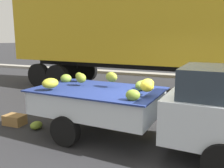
# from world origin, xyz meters

# --- Properties ---
(ground) EXTENTS (220.00, 220.00, 0.00)m
(ground) POSITION_xyz_m (0.00, 0.00, 0.00)
(ground) COLOR #28282B
(curb_strip) EXTENTS (80.00, 0.80, 0.16)m
(curb_strip) POSITION_xyz_m (0.00, 9.18, 0.08)
(curb_strip) COLOR gray
(curb_strip) RESTS_ON ground
(pickup_truck) EXTENTS (5.06, 1.98, 1.70)m
(pickup_truck) POSITION_xyz_m (0.75, -0.23, 0.88)
(pickup_truck) COLOR silver
(pickup_truck) RESTS_ON ground
(semi_trailer) EXTENTS (12.12, 3.22, 3.95)m
(semi_trailer) POSITION_xyz_m (-1.57, 4.69, 2.54)
(semi_trailer) COLOR gold
(semi_trailer) RESTS_ON ground
(fallen_banana_bunch_near_tailgate) EXTENTS (0.30, 0.35, 0.19)m
(fallen_banana_bunch_near_tailgate) POSITION_xyz_m (-2.78, -0.45, 0.09)
(fallen_banana_bunch_near_tailgate) COLOR olive
(fallen_banana_bunch_near_tailgate) RESTS_ON ground
(produce_crate) EXTENTS (0.53, 0.38, 0.26)m
(produce_crate) POSITION_xyz_m (-3.50, -0.44, 0.13)
(produce_crate) COLOR olive
(produce_crate) RESTS_ON ground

